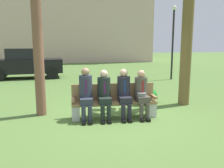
% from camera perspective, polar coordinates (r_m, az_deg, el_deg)
% --- Properties ---
extents(ground_plane, '(80.00, 80.00, 0.00)m').
position_cam_1_polar(ground_plane, '(6.51, 1.03, -7.93)').
color(ground_plane, '#537535').
extents(park_bench, '(2.25, 0.44, 0.90)m').
position_cam_1_polar(park_bench, '(6.41, 0.46, -4.19)').
color(park_bench, '#99754C').
rests_on(park_bench, ground).
extents(seated_man_leftmost, '(0.34, 0.72, 1.36)m').
position_cam_1_polar(seated_man_leftmost, '(6.14, -6.30, -1.78)').
color(seated_man_leftmost, '#2D3342').
rests_on(seated_man_leftmost, ground).
extents(seated_man_centerleft, '(0.34, 0.72, 1.30)m').
position_cam_1_polar(seated_man_centerleft, '(6.18, -1.86, -1.95)').
color(seated_man_centerleft, '#1E2823').
rests_on(seated_man_centerleft, ground).
extents(seated_man_centerright, '(0.34, 0.72, 1.31)m').
position_cam_1_polar(seated_man_centerright, '(6.26, 2.96, -1.73)').
color(seated_man_centerright, '#23232D').
rests_on(seated_man_centerright, ground).
extents(seated_man_rightmost, '(0.34, 0.72, 1.28)m').
position_cam_1_polar(seated_man_rightmost, '(6.37, 7.18, -1.78)').
color(seated_man_rightmost, '#4C473D').
rests_on(seated_man_rightmost, ground).
extents(shrub_near_bench, '(0.91, 0.83, 0.57)m').
position_cam_1_polar(shrub_near_bench, '(7.94, 7.55, -2.61)').
color(shrub_near_bench, '#1F7A25').
rests_on(shrub_near_bench, ground).
extents(parked_car_near, '(4.06, 2.09, 1.68)m').
position_cam_1_polar(parked_car_near, '(14.20, -20.04, 4.66)').
color(parked_car_near, black).
rests_on(parked_car_near, ground).
extents(street_lamp, '(0.24, 0.24, 3.91)m').
position_cam_1_polar(street_lamp, '(13.29, 14.47, 11.25)').
color(street_lamp, black).
rests_on(street_lamp, ground).
extents(building_backdrop, '(16.25, 8.30, 12.74)m').
position_cam_1_polar(building_backdrop, '(28.00, -8.73, 18.88)').
color(building_backdrop, '#D0AE9B').
rests_on(building_backdrop, ground).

